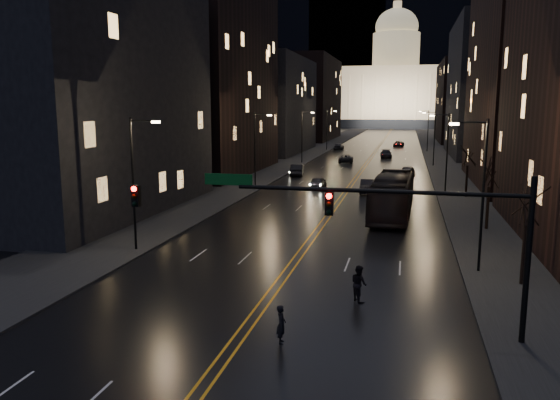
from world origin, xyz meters
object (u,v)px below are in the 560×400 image
Objects in this scene: oncoming_car_a at (318,182)px; receding_car_a at (368,186)px; pedestrian_a at (281,324)px; traffic_signal at (387,218)px; pedestrian_b at (359,283)px; oncoming_car_b at (297,170)px; bus at (392,196)px.

receding_car_a reaches higher than oncoming_car_a.
receding_car_a is at bearing -11.03° from pedestrian_a.
traffic_signal is 4.09× the size of oncoming_car_a.
receding_car_a is (6.11, -2.51, 0.06)m from oncoming_car_a.
oncoming_car_a is at bearing 102.88° from traffic_signal.
pedestrian_a is at bearing 119.02° from pedestrian_b.
receding_car_a is at bearing 157.13° from oncoming_car_a.
oncoming_car_b is (-4.89, 11.61, 0.09)m from oncoming_car_a.
receding_car_a is 41.09m from pedestrian_a.
bus reaches higher than receding_car_a.
receding_car_a is (11.00, -14.12, -0.03)m from oncoming_car_b.
traffic_signal is 1.28× the size of bus.
bus reaches higher than oncoming_car_a.
pedestrian_a is at bearing -92.56° from receding_car_a.
pedestrian_a reaches higher than oncoming_car_b.
pedestrian_a is at bearing 92.89° from oncoming_car_b.
pedestrian_b is at bearing -90.26° from bus.
oncoming_car_a is at bearing 122.61° from bus.
traffic_signal reaches higher than oncoming_car_a.
pedestrian_b is (2.68, 5.69, 0.11)m from pedestrian_a.
bus is at bearing 90.79° from traffic_signal.
pedestrian_b is at bearing -35.38° from pedestrian_a.
oncoming_car_a is 6.60m from receding_car_a.
oncoming_car_b is 3.01× the size of pedestrian_a.
oncoming_car_a is at bearing -2.99° from pedestrian_a.
bus is 7.22× the size of pedestrian_b.
pedestrian_b reaches higher than pedestrian_a.
pedestrian_b is (-1.36, 3.70, -4.17)m from traffic_signal.
traffic_signal is 3.50× the size of oncoming_car_b.
receding_car_a is (-3.41, 39.09, -4.32)m from traffic_signal.
traffic_signal is at bearing -73.90° from pedestrian_a.
pedestrian_a is at bearing 96.61° from oncoming_car_a.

